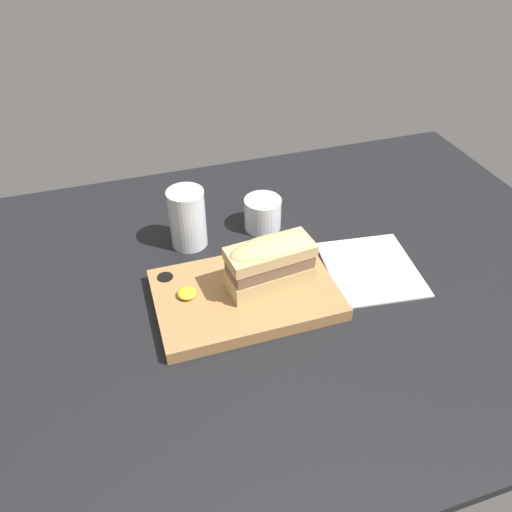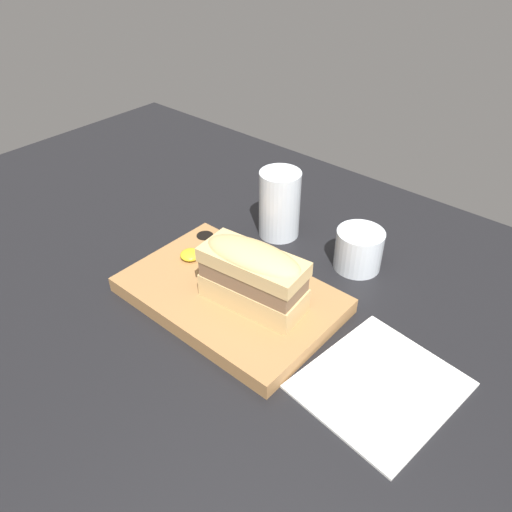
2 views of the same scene
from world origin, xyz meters
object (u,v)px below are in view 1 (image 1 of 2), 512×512
sandwich (270,261)px  napkin (371,269)px  water_glass (188,222)px  wine_glass (263,215)px  serving_board (245,294)px

sandwich → napkin: bearing=1.3°
water_glass → wine_glass: bearing=2.9°
serving_board → napkin: serving_board is taller
serving_board → water_glass: bearing=107.2°
sandwich → napkin: sandwich is taller
serving_board → napkin: (26.29, 0.50, -1.08)cm
sandwich → napkin: size_ratio=0.76×
sandwich → napkin: (21.52, 0.49, -7.80)cm
sandwich → water_glass: (-10.93, 19.88, -2.51)cm
napkin → wine_glass: bearing=128.3°
wine_glass → sandwich: bearing=-104.9°
wine_glass → napkin: wine_glass is taller
serving_board → wine_glass: bearing=63.6°
serving_board → wine_glass: 23.21cm
water_glass → napkin: 38.16cm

